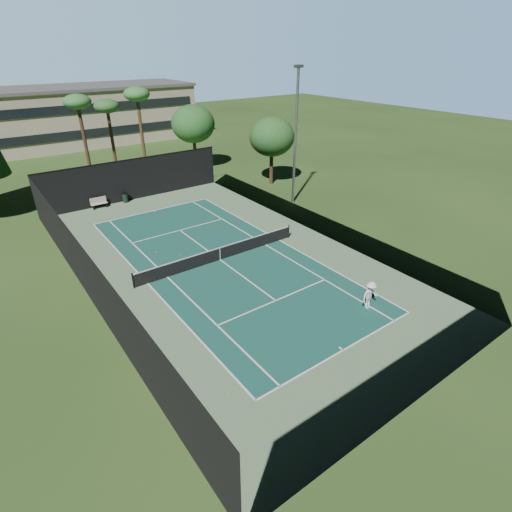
{
  "coord_description": "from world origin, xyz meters",
  "views": [
    {
      "loc": [
        -12.75,
        -21.89,
        13.69
      ],
      "look_at": [
        1.0,
        -3.0,
        1.3
      ],
      "focal_mm": 28.0,
      "sensor_mm": 36.0,
      "label": 1
    }
  ],
  "objects": [
    {
      "name": "light_pole",
      "position": [
        12.0,
        6.0,
        6.46
      ],
      "size": [
        0.9,
        0.25,
        12.22
      ],
      "color": "#97999F",
      "rests_on": "ground"
    },
    {
      "name": "fence",
      "position": [
        0.0,
        0.06,
        2.01
      ],
      "size": [
        18.04,
        32.05,
        4.03
      ],
      "color": "black",
      "rests_on": "ground"
    },
    {
      "name": "tennis_ball_d",
      "position": [
        -3.22,
        3.87,
        0.04
      ],
      "size": [
        0.07,
        0.07,
        0.07
      ],
      "primitive_type": "sphere",
      "color": "yellow",
      "rests_on": "ground"
    },
    {
      "name": "tennis_net",
      "position": [
        0.0,
        0.0,
        0.56
      ],
      "size": [
        12.9,
        0.1,
        1.1
      ],
      "color": "black",
      "rests_on": "ground"
    },
    {
      "name": "court_surface",
      "position": [
        0.0,
        0.0,
        0.01
      ],
      "size": [
        10.97,
        23.77,
        0.01
      ],
      "primitive_type": "cube",
      "color": "#184F45",
      "rests_on": "ground"
    },
    {
      "name": "park_bench",
      "position": [
        -3.81,
        15.62,
        0.55
      ],
      "size": [
        1.5,
        0.45,
        1.02
      ],
      "color": "beige",
      "rests_on": "ground"
    },
    {
      "name": "palm_c",
      "position": [
        4.0,
        23.0,
        8.6
      ],
      "size": [
        2.8,
        2.8,
        9.77
      ],
      "color": "#4F3A21",
      "rests_on": "ground"
    },
    {
      "name": "palm_a",
      "position": [
        -2.0,
        24.0,
        8.19
      ],
      "size": [
        2.8,
        2.8,
        9.32
      ],
      "color": "#482F1F",
      "rests_on": "ground"
    },
    {
      "name": "campus_building",
      "position": [
        0.0,
        45.98,
        4.21
      ],
      "size": [
        40.5,
        12.5,
        8.3
      ],
      "color": "#BCAA92",
      "rests_on": "ground"
    },
    {
      "name": "apron_slab",
      "position": [
        0.0,
        0.0,
        0.01
      ],
      "size": [
        18.0,
        32.0,
        0.01
      ],
      "primitive_type": "cube",
      "color": "#5E8059",
      "rests_on": "ground"
    },
    {
      "name": "palm_b",
      "position": [
        1.5,
        26.0,
        7.36
      ],
      "size": [
        2.8,
        2.8,
        8.42
      ],
      "color": "#462B1E",
      "rests_on": "ground"
    },
    {
      "name": "tennis_ball_a",
      "position": [
        -6.18,
        -10.85,
        0.03
      ],
      "size": [
        0.06,
        0.06,
        0.06
      ],
      "primitive_type": "sphere",
      "color": "#B2D02F",
      "rests_on": "ground"
    },
    {
      "name": "court_lines",
      "position": [
        0.0,
        0.0,
        0.02
      ],
      "size": [
        11.07,
        23.87,
        0.01
      ],
      "color": "white",
      "rests_on": "ground"
    },
    {
      "name": "decid_tree_a",
      "position": [
        10.0,
        22.0,
        5.42
      ],
      "size": [
        5.12,
        5.12,
        7.62
      ],
      "color": "#3F2F1B",
      "rests_on": "ground"
    },
    {
      "name": "ground",
      "position": [
        0.0,
        0.0,
        0.0
      ],
      "size": [
        160.0,
        160.0,
        0.0
      ],
      "primitive_type": "plane",
      "color": "#2B4A1B",
      "rests_on": "ground"
    },
    {
      "name": "tennis_ball_b",
      "position": [
        -2.0,
        2.37,
        0.03
      ],
      "size": [
        0.06,
        0.06,
        0.06
      ],
      "primitive_type": "sphere",
      "color": "yellow",
      "rests_on": "ground"
    },
    {
      "name": "player",
      "position": [
        3.97,
        -10.15,
        0.88
      ],
      "size": [
        1.16,
        0.7,
        1.75
      ],
      "primitive_type": "imported",
      "rotation": [
        0.0,
        0.0,
        -0.04
      ],
      "color": "white",
      "rests_on": "ground"
    },
    {
      "name": "decid_tree_b",
      "position": [
        14.0,
        12.0,
        5.08
      ],
      "size": [
        4.8,
        4.8,
        7.14
      ],
      "color": "#4B2F20",
      "rests_on": "ground"
    },
    {
      "name": "tennis_ball_c",
      "position": [
        0.56,
        4.11,
        0.03
      ],
      "size": [
        0.06,
        0.06,
        0.06
      ],
      "primitive_type": "sphere",
      "color": "#AFCD2E",
      "rests_on": "ground"
    },
    {
      "name": "trash_bin",
      "position": [
        -1.25,
        15.64,
        0.48
      ],
      "size": [
        0.56,
        0.56,
        0.95
      ],
      "color": "black",
      "rests_on": "ground"
    }
  ]
}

